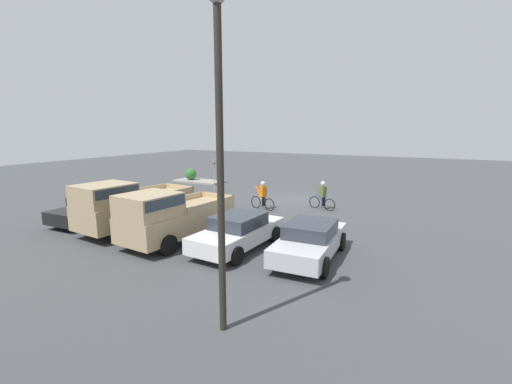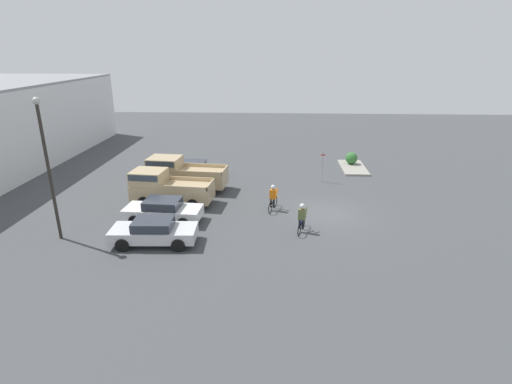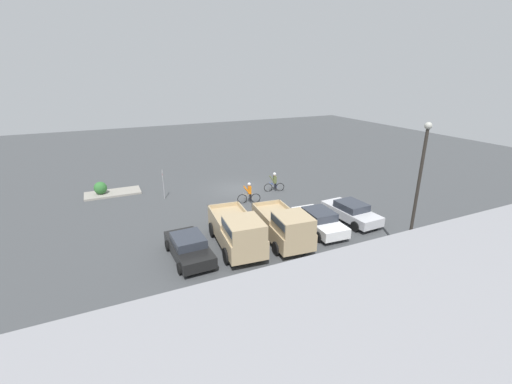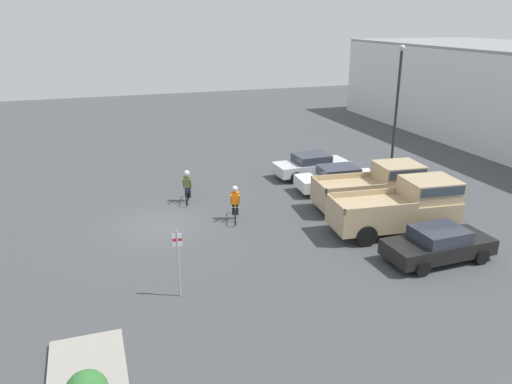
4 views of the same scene
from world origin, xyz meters
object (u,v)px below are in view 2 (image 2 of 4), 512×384
pickup_truck_1 (181,173)px  cyclist_0 (273,197)px  cyclist_1 (302,217)px  sedan_1 (163,210)px  pickup_truck_0 (166,187)px  shrub (351,158)px  sedan_0 (154,231)px  fire_lane_sign (322,163)px  sedan_2 (193,169)px  lamppost (47,160)px

pickup_truck_1 → cyclist_0: 7.43m
cyclist_0 → cyclist_1: 3.44m
sedan_1 → pickup_truck_1: 5.67m
pickup_truck_1 → cyclist_0: (-3.58, -6.50, -0.36)m
pickup_truck_0 → shrub: pickup_truck_0 is taller
sedan_0 → sedan_1: size_ratio=0.97×
pickup_truck_0 → cyclist_1: bearing=-114.3°
sedan_0 → cyclist_1: (1.81, -7.64, 0.17)m
sedan_0 → fire_lane_sign: 14.41m
sedan_2 → lamppost: size_ratio=0.58×
sedan_1 → fire_lane_sign: bearing=-51.7°
shrub → pickup_truck_1: bearing=117.2°
sedan_1 → fire_lane_sign: fire_lane_sign is taller
sedan_0 → pickup_truck_0: size_ratio=0.83×
sedan_2 → fire_lane_sign: fire_lane_sign is taller
pickup_truck_1 → cyclist_0: bearing=-118.9°
cyclist_1 → pickup_truck_1: bearing=50.7°
sedan_1 → cyclist_1: cyclist_1 is taller
sedan_0 → shrub: sedan_0 is taller
sedan_0 → sedan_2: bearing=0.9°
sedan_1 → fire_lane_sign: (7.85, -9.95, 0.75)m
pickup_truck_0 → cyclist_1: size_ratio=3.12×
sedan_0 → sedan_2: sedan_0 is taller
cyclist_1 → shrub: 14.31m
pickup_truck_1 → fire_lane_sign: size_ratio=2.34×
lamppost → shrub: (14.83, -17.84, -3.62)m
fire_lane_sign → lamppost: lamppost is taller
pickup_truck_0 → cyclist_1: (-3.83, -8.49, -0.27)m
sedan_0 → pickup_truck_1: 8.47m
sedan_0 → pickup_truck_0: (5.64, 0.85, 0.43)m
pickup_truck_1 → shrub: 14.78m
fire_lane_sign → lamppost: (-10.27, 14.84, 2.83)m
sedan_0 → fire_lane_sign: size_ratio=1.83×
pickup_truck_0 → shrub: size_ratio=5.22×
pickup_truck_0 → fire_lane_sign: bearing=-64.6°
sedan_0 → pickup_truck_0: 5.72m
sedan_2 → lamppost: (-10.82, 4.99, 3.61)m
lamppost → pickup_truck_1: bearing=-30.3°
cyclist_1 → lamppost: size_ratio=0.23×
fire_lane_sign → shrub: size_ratio=2.37×
sedan_2 → cyclist_0: (-6.34, -6.21, 0.17)m
sedan_1 → sedan_2: sedan_1 is taller
pickup_truck_1 → cyclist_1: pickup_truck_1 is taller
cyclist_0 → sedan_1: bearing=108.0°
pickup_truck_0 → pickup_truck_1: (2.80, -0.39, 0.08)m
pickup_truck_0 → pickup_truck_1: 2.83m
sedan_1 → cyclist_1: 7.98m
sedan_2 → shrub: size_ratio=4.20×
sedan_2 → lamppost: lamppost is taller
pickup_truck_0 → fire_lane_sign: (5.01, -10.53, 0.33)m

